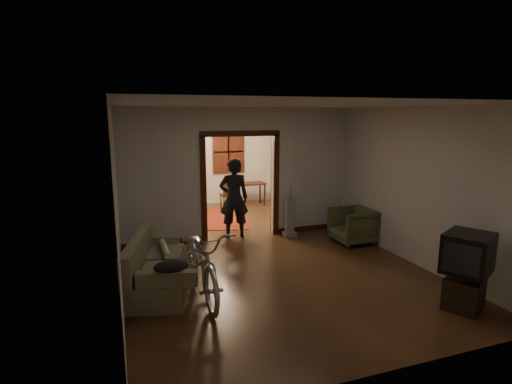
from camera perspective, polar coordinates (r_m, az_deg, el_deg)
name	(u,v)px	position (r m, az deg, el deg)	size (l,w,h in m)	color
floor	(251,247)	(8.17, -0.70, -7.90)	(5.00, 8.50, 0.01)	#372011
ceiling	(251,106)	(7.73, -0.75, 12.13)	(5.00, 8.50, 0.01)	white
wall_back	(205,157)	(11.90, -7.27, 4.92)	(5.00, 0.02, 2.80)	beige
wall_left	(116,187)	(7.44, -19.31, 0.71)	(0.02, 8.50, 2.80)	beige
wall_right	(360,173)	(8.94, 14.67, 2.62)	(0.02, 8.50, 2.80)	beige
partition_wall	(240,174)	(8.54, -2.33, 2.59)	(5.00, 0.14, 2.80)	beige
door_casing	(240,188)	(8.59, -2.31, 0.61)	(1.74, 0.20, 2.32)	#37160C
far_window	(228,152)	(12.02, -3.96, 5.76)	(0.98, 0.06, 1.28)	black
chandelier	(219,127)	(10.14, -5.29, 9.29)	(0.24, 0.24, 0.24)	#FFE0A5
light_switch	(286,179)	(8.85, 4.34, 1.89)	(0.08, 0.01, 0.12)	silver
sofa	(161,262)	(6.41, -13.47, -9.68)	(0.82, 1.82, 0.84)	#636142
rolled_paper	(165,248)	(6.66, -12.93, -7.83)	(0.10, 0.10, 0.76)	beige
jacket	(171,266)	(5.48, -12.05, -10.35)	(0.46, 0.35, 0.14)	black
bicycle	(201,260)	(6.02, -7.81, -9.63)	(0.72, 2.05, 1.08)	silver
armchair	(353,226)	(8.59, 13.66, -4.71)	(0.79, 0.81, 0.74)	#444B2A
tv_stand	(464,293)	(6.37, 27.54, -12.71)	(0.49, 0.45, 0.45)	black
crt_tv	(468,253)	(6.17, 28.03, -7.69)	(0.63, 0.56, 0.54)	black
vacuum	(290,217)	(8.76, 4.85, -3.65)	(0.27, 0.21, 0.87)	gray
person	(234,198)	(8.64, -3.18, -0.91)	(0.63, 0.42, 1.73)	black
oriental_rug	(215,218)	(10.41, -5.91, -3.74)	(1.70, 2.23, 0.02)	maroon
locker	(164,179)	(11.43, -12.97, 1.88)	(0.89, 0.49, 1.78)	#2C3922
globe	(163,141)	(11.31, -13.20, 7.15)	(0.26, 0.26, 0.26)	#1E5972
desk	(249,194)	(11.74, -0.94, -0.35)	(0.90, 0.50, 0.66)	black
desk_chair	(228,195)	(11.04, -3.96, -0.42)	(0.41, 0.41, 0.92)	black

